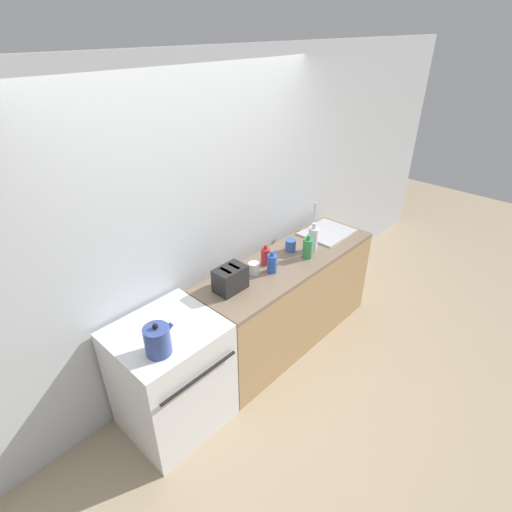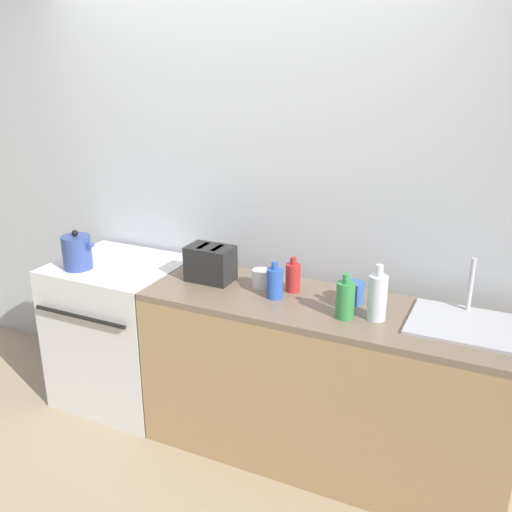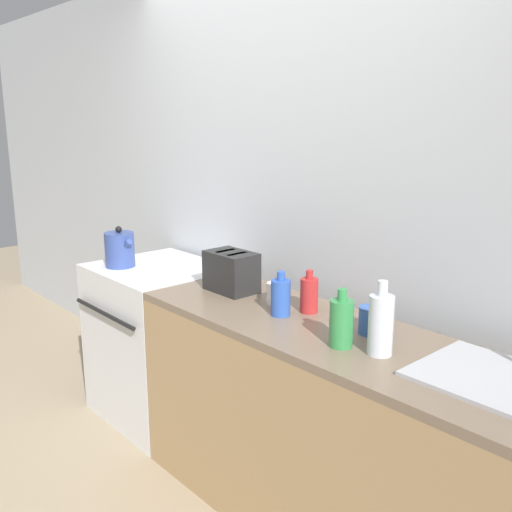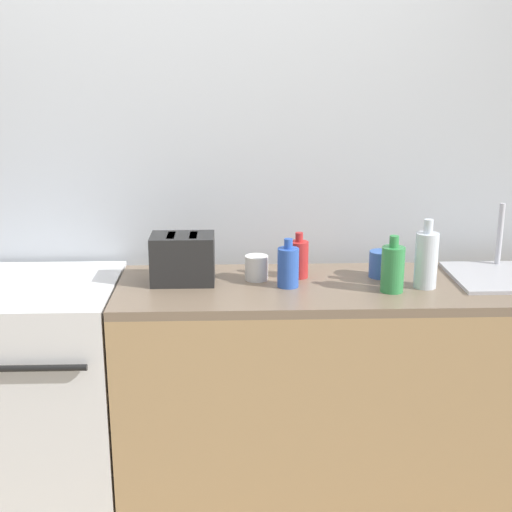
# 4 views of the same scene
# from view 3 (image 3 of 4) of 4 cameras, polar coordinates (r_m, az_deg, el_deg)

# --- Properties ---
(ground_plane) EXTENTS (12.00, 12.00, 0.00)m
(ground_plane) POSITION_cam_3_polar(r_m,az_deg,el_deg) (3.02, -7.51, -21.56)
(ground_plane) COLOR tan
(wall_back) EXTENTS (8.00, 0.05, 2.60)m
(wall_back) POSITION_cam_3_polar(r_m,az_deg,el_deg) (2.95, 3.16, 5.17)
(wall_back) COLOR silver
(wall_back) RESTS_ON ground_plane
(stove) EXTENTS (0.74, 0.69, 0.91)m
(stove) POSITION_cam_3_polar(r_m,az_deg,el_deg) (3.44, -9.44, -8.21)
(stove) COLOR silver
(stove) RESTS_ON ground_plane
(counter_block) EXTENTS (1.90, 0.59, 0.91)m
(counter_block) POSITION_cam_3_polar(r_m,az_deg,el_deg) (2.51, 7.22, -17.15)
(counter_block) COLOR tan
(counter_block) RESTS_ON ground_plane
(kettle) EXTENTS (0.21, 0.17, 0.23)m
(kettle) POSITION_cam_3_polar(r_m,az_deg,el_deg) (3.33, -13.46, 0.65)
(kettle) COLOR #33478C
(kettle) RESTS_ON stove
(toaster) EXTENTS (0.25, 0.17, 0.20)m
(toaster) POSITION_cam_3_polar(r_m,az_deg,el_deg) (2.78, -2.48, -1.56)
(toaster) COLOR black
(toaster) RESTS_ON counter_block
(sink_tray) EXTENTS (0.48, 0.41, 0.28)m
(sink_tray) POSITION_cam_3_polar(r_m,az_deg,el_deg) (2.03, 22.99, -11.05)
(sink_tray) COLOR #B7B7BC
(sink_tray) RESTS_ON counter_block
(bottle_green) EXTENTS (0.09, 0.09, 0.22)m
(bottle_green) POSITION_cam_3_polar(r_m,az_deg,el_deg) (2.13, 8.53, -6.58)
(bottle_green) COLOR #338C47
(bottle_green) RESTS_ON counter_block
(bottle_clear) EXTENTS (0.09, 0.09, 0.27)m
(bottle_clear) POSITION_cam_3_polar(r_m,az_deg,el_deg) (2.08, 12.37, -6.65)
(bottle_clear) COLOR silver
(bottle_clear) RESTS_ON counter_block
(bottle_red) EXTENTS (0.08, 0.08, 0.19)m
(bottle_red) POSITION_cam_3_polar(r_m,az_deg,el_deg) (2.49, 5.33, -3.87)
(bottle_red) COLOR #B72828
(bottle_red) RESTS_ON counter_block
(bottle_blue) EXTENTS (0.08, 0.08, 0.19)m
(bottle_blue) POSITION_cam_3_polar(r_m,az_deg,el_deg) (2.44, 2.49, -4.11)
(bottle_blue) COLOR #2D56B7
(bottle_blue) RESTS_ON counter_block
(cup_blue) EXTENTS (0.10, 0.10, 0.11)m
(cup_blue) POSITION_cam_3_polar(r_m,az_deg,el_deg) (2.29, 11.41, -6.32)
(cup_blue) COLOR #3860B2
(cup_blue) RESTS_ON counter_block
(cup_white) EXTENTS (0.09, 0.09, 0.10)m
(cup_white) POSITION_cam_3_polar(r_m,az_deg,el_deg) (2.60, 2.11, -3.76)
(cup_white) COLOR white
(cup_white) RESTS_ON counter_block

